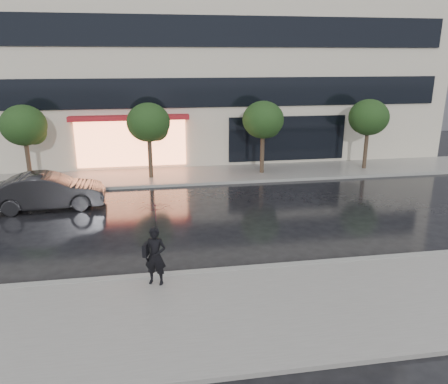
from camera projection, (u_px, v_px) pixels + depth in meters
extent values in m
plane|color=black|center=(248.00, 256.00, 14.09)|extent=(120.00, 120.00, 0.00)
cube|color=slate|center=(276.00, 310.00, 11.01)|extent=(60.00, 4.50, 0.12)
cube|color=slate|center=(207.00, 175.00, 23.73)|extent=(60.00, 3.50, 0.12)
cube|color=gray|center=(255.00, 269.00, 13.12)|extent=(60.00, 0.25, 0.14)
cube|color=gray|center=(211.00, 183.00, 22.08)|extent=(60.00, 0.25, 0.14)
cube|color=#BBB29E|center=(190.00, 12.00, 28.40)|extent=(30.00, 12.00, 18.00)
cube|color=black|center=(202.00, 93.00, 24.07)|extent=(28.00, 0.12, 1.60)
cube|color=black|center=(201.00, 31.00, 23.13)|extent=(28.00, 0.12, 1.60)
cube|color=#FF8C59|center=(131.00, 143.00, 24.22)|extent=(6.00, 0.10, 2.60)
cube|color=maroon|center=(130.00, 118.00, 23.48)|extent=(6.40, 0.70, 0.25)
cube|color=black|center=(287.00, 138.00, 25.66)|extent=(7.00, 0.10, 2.60)
cylinder|color=#33261C|center=(29.00, 163.00, 21.76)|extent=(0.22, 0.22, 2.20)
ellipsoid|color=black|center=(24.00, 125.00, 21.21)|extent=(2.20, 2.20, 1.98)
sphere|color=black|center=(34.00, 133.00, 21.57)|extent=(1.20, 1.20, 1.20)
cylinder|color=#33261C|center=(150.00, 159.00, 22.71)|extent=(0.22, 0.22, 2.20)
ellipsoid|color=black|center=(148.00, 122.00, 22.15)|extent=(2.20, 2.20, 1.98)
sphere|color=black|center=(157.00, 129.00, 22.52)|extent=(1.20, 1.20, 1.20)
cylinder|color=#33261C|center=(262.00, 155.00, 23.66)|extent=(0.22, 0.22, 2.20)
ellipsoid|color=black|center=(263.00, 120.00, 23.10)|extent=(2.20, 2.20, 1.98)
sphere|color=black|center=(269.00, 126.00, 23.47)|extent=(1.20, 1.20, 1.20)
cylinder|color=#33261C|center=(365.00, 151.00, 24.61)|extent=(0.22, 0.22, 2.20)
ellipsoid|color=black|center=(369.00, 117.00, 24.05)|extent=(2.20, 2.20, 1.98)
sphere|color=black|center=(373.00, 124.00, 24.42)|extent=(1.20, 1.20, 1.20)
imported|color=black|center=(48.00, 191.00, 18.37)|extent=(4.68, 1.87, 1.51)
imported|color=black|center=(155.00, 256.00, 11.93)|extent=(0.70, 0.58, 1.66)
imported|color=#33091B|center=(156.00, 219.00, 11.60)|extent=(1.20, 1.21, 0.85)
cylinder|color=black|center=(156.00, 236.00, 11.74)|extent=(0.02, 0.02, 0.83)
cube|color=black|center=(146.00, 250.00, 11.86)|extent=(0.21, 0.33, 0.35)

